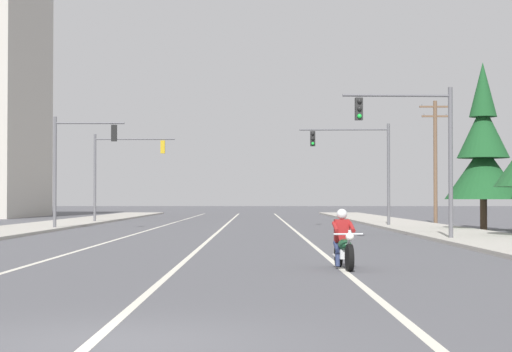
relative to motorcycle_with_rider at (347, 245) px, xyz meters
name	(u,v)px	position (x,y,z in m)	size (l,w,h in m)	color
ground_plane	(120,342)	(-3.78, -11.61, -0.59)	(400.00, 400.00, 0.00)	#515156
lane_stripe_center	(227,227)	(-4.08, 33.39, -0.58)	(0.16, 100.00, 0.01)	beige
lane_stripe_left	(163,227)	(-7.93, 33.39, -0.58)	(0.16, 100.00, 0.01)	beige
lane_stripe_right	(294,227)	(-0.05, 33.39, -0.58)	(0.16, 100.00, 0.01)	beige
sidewalk_kerb_right	(430,229)	(7.20, 28.39, -0.52)	(4.40, 110.00, 0.14)	#ADA89E
sidewalk_kerb_left	(29,229)	(-14.76, 28.39, -0.52)	(4.40, 110.00, 0.14)	#ADA89E
motorcycle_with_rider	(347,245)	(0.00, 0.00, 0.00)	(0.70, 2.19, 1.46)	black
traffic_signal_near_right	(423,140)	(4.45, 14.75, 3.49)	(4.45, 0.52, 6.20)	#56565B
traffic_signal_near_left	(78,156)	(-12.07, 28.45, 3.45)	(3.88, 0.38, 6.20)	#56565B
traffic_signal_mid_right	(366,158)	(4.24, 33.21, 3.54)	(5.42, 0.37, 6.20)	#56565B
traffic_signal_mid_left	(122,164)	(-11.71, 42.35, 3.56)	(5.66, 0.37, 6.20)	#56565B
utility_pole_right_far	(439,157)	(10.00, 40.42, 3.91)	(2.13, 0.26, 8.33)	brown
conifer_tree_right_verge_far	(487,153)	(10.01, 27.11, 3.54)	(4.09, 4.09, 9.01)	#423023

